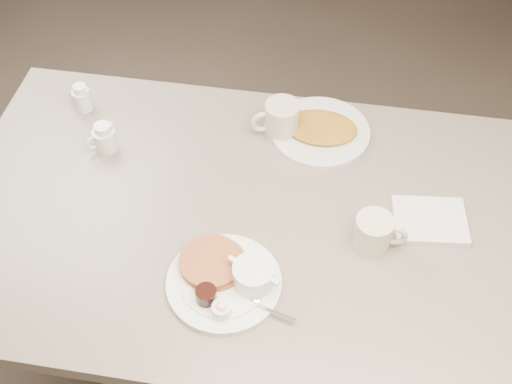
% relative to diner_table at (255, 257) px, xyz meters
% --- Properties ---
extents(diner_table, '(1.50, 0.90, 0.75)m').
position_rel_diner_table_xyz_m(diner_table, '(0.00, 0.00, 0.00)').
color(diner_table, slate).
rests_on(diner_table, ground).
extents(main_plate, '(0.34, 0.34, 0.07)m').
position_rel_diner_table_xyz_m(main_plate, '(-0.03, -0.19, 0.19)').
color(main_plate, silver).
rests_on(main_plate, diner_table).
extents(coffee_mug_near, '(0.12, 0.09, 0.09)m').
position_rel_diner_table_xyz_m(coffee_mug_near, '(0.28, -0.04, 0.22)').
color(coffee_mug_near, '#BCBAA1').
rests_on(coffee_mug_near, diner_table).
extents(napkin, '(0.19, 0.16, 0.02)m').
position_rel_diner_table_xyz_m(napkin, '(0.42, 0.05, 0.18)').
color(napkin, silver).
rests_on(napkin, diner_table).
extents(coffee_mug_far, '(0.14, 0.12, 0.10)m').
position_rel_diner_table_xyz_m(coffee_mug_far, '(0.02, 0.30, 0.22)').
color(coffee_mug_far, '#B6B197').
rests_on(coffee_mug_far, diner_table).
extents(creamer_left, '(0.08, 0.08, 0.08)m').
position_rel_diner_table_xyz_m(creamer_left, '(-0.43, 0.17, 0.21)').
color(creamer_left, silver).
rests_on(creamer_left, diner_table).
extents(creamer_right, '(0.08, 0.06, 0.08)m').
position_rel_diner_table_xyz_m(creamer_right, '(-0.53, 0.31, 0.21)').
color(creamer_right, silver).
rests_on(creamer_right, diner_table).
extents(hash_plate, '(0.27, 0.27, 0.04)m').
position_rel_diner_table_xyz_m(hash_plate, '(0.13, 0.31, 0.18)').
color(hash_plate, beige).
rests_on(hash_plate, diner_table).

